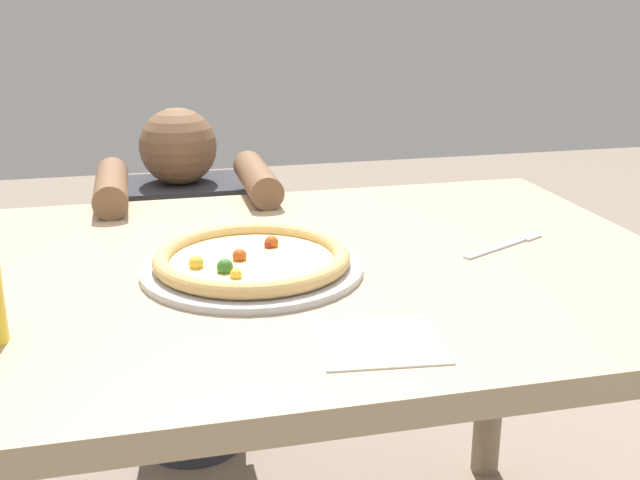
# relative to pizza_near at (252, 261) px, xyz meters

# --- Properties ---
(dining_table) EXTENTS (1.31, 0.93, 0.75)m
(dining_table) POSITION_rel_pizza_near_xyz_m (0.07, 0.02, -0.12)
(dining_table) COLOR tan
(dining_table) RESTS_ON ground
(pizza_near) EXTENTS (0.36, 0.36, 0.04)m
(pizza_near) POSITION_rel_pizza_near_xyz_m (0.00, 0.00, 0.00)
(pizza_near) COLOR #B7B7BC
(pizza_near) RESTS_ON dining_table
(paper_napkin) EXTENTS (0.17, 0.16, 0.00)m
(paper_napkin) POSITION_rel_pizza_near_xyz_m (0.12, -0.30, -0.02)
(paper_napkin) COLOR white
(paper_napkin) RESTS_ON dining_table
(fork) EXTENTS (0.19, 0.11, 0.00)m
(fork) POSITION_rel_pizza_near_xyz_m (0.46, 0.03, -0.02)
(fork) COLOR silver
(fork) RESTS_ON dining_table
(diner_seated) EXTENTS (0.38, 0.51, 0.91)m
(diner_seated) POSITION_rel_pizza_near_xyz_m (-0.07, 0.71, -0.34)
(diner_seated) COLOR #333847
(diner_seated) RESTS_ON ground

